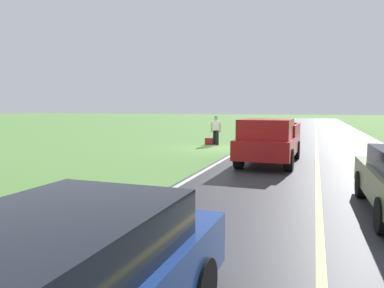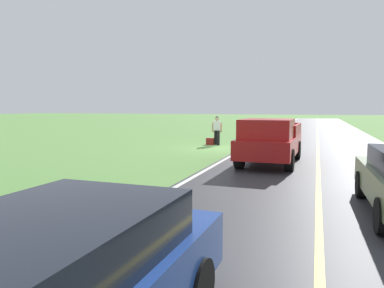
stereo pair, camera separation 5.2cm
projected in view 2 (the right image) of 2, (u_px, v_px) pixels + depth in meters
ground_plane at (224, 148)px, 20.11m from camera, size 200.00×200.00×0.00m
road_surface at (318, 152)px, 18.52m from camera, size 8.04×120.00×0.00m
lane_edge_line at (243, 149)px, 19.76m from camera, size 0.16×117.60×0.00m
lane_centre_line at (318, 152)px, 18.52m from camera, size 0.14×117.60×0.00m
hitchhiker_walking at (217, 129)px, 21.86m from camera, size 0.62×0.51×1.75m
suitcase_carried at (210, 141)px, 21.97m from camera, size 0.47×0.23×0.41m
pickup_truck_passing at (270, 140)px, 14.40m from camera, size 2.20×5.45×1.82m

